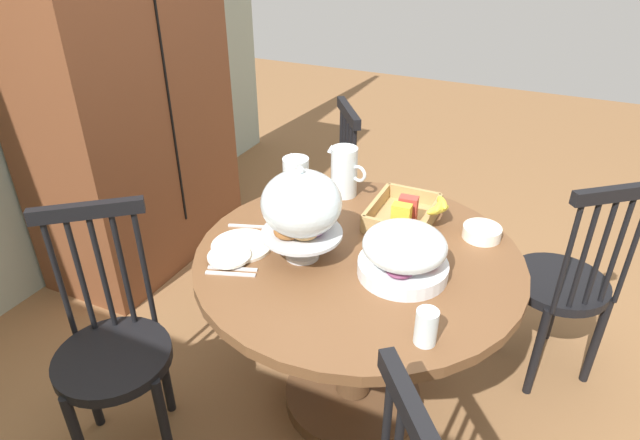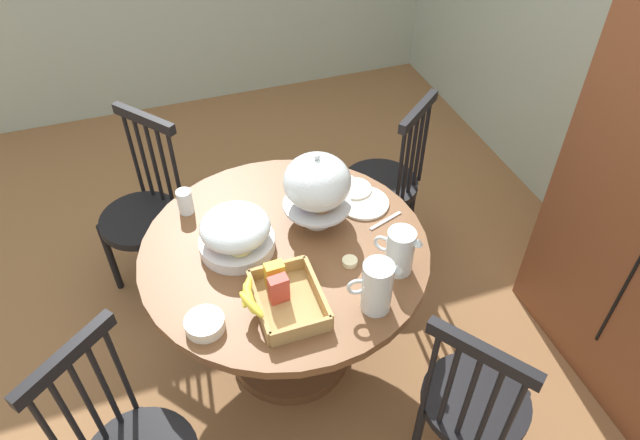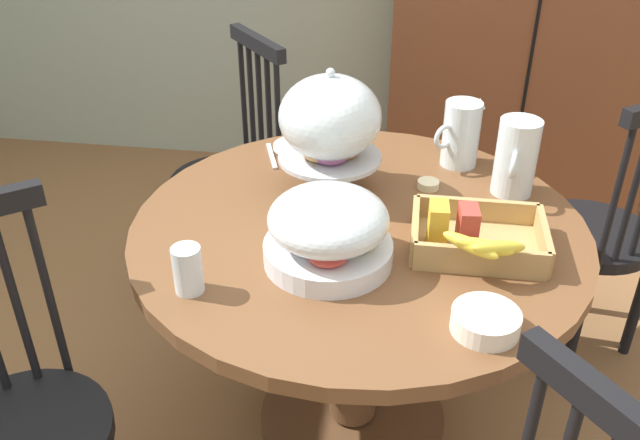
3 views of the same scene
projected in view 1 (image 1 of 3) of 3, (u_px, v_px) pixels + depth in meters
The scene contains 19 objects.
ground_plane at pixel (340, 412), 2.22m from camera, with size 10.00×10.00×0.00m, color brown.
wooden_armoire at pixel (125, 90), 2.77m from camera, with size 1.18×0.60×1.96m.
dining_table at pixel (356, 303), 2.02m from camera, with size 1.16×1.16×0.74m.
windsor_chair_near_window at pixel (562, 286), 2.21m from camera, with size 0.47×0.47×0.97m.
windsor_chair_by_cabinet at pixel (321, 206), 2.80m from camera, with size 0.46×0.46×0.97m.
windsor_chair_facing_door at pixel (113, 353), 1.88m from camera, with size 0.47×0.47×0.97m.
pastry_stand_with_dome at pixel (301, 207), 1.79m from camera, with size 0.28×0.28×0.34m.
fruit_platter_covered at pixel (404, 253), 1.76m from camera, with size 0.30×0.30×0.18m.
orange_juice_pitcher at pixel (344, 174), 2.25m from camera, with size 0.11×0.19×0.21m.
milk_pitcher at pixel (296, 182), 2.20m from camera, with size 0.15×0.15×0.19m.
cereal_basket at pixel (408, 214), 2.07m from camera, with size 0.32×0.30×0.12m.
china_plate_large at pixel (242, 245), 1.94m from camera, with size 0.22×0.22×0.01m, color white.
china_plate_small at pixel (229, 256), 1.86m from camera, with size 0.15×0.15×0.01m, color white.
cereal_bowl at pixel (482, 232), 1.99m from camera, with size 0.14×0.14×0.04m, color white.
drinking_glass at pixel (426, 327), 1.49m from camera, with size 0.06×0.06×0.11m, color silver.
butter_dish at pixel (324, 216), 2.11m from camera, with size 0.06×0.06×0.02m, color beige.
table_knife at pixel (233, 269), 1.82m from camera, with size 0.17×0.01×0.01m, color silver.
dinner_fork at pixel (230, 274), 1.80m from camera, with size 0.17×0.01×0.01m, color silver.
soup_spoon at pixel (250, 226), 2.06m from camera, with size 0.17×0.01×0.01m, color silver.
Camera 1 is at (-1.41, -0.57, 1.80)m, focal length 30.30 mm.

